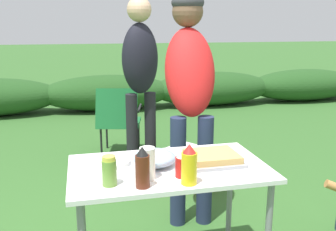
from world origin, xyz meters
TOP-DOWN VIEW (x-y plane):
  - shrub_hedge at (-0.00, 4.83)m, footprint 14.40×0.90m
  - folding_table at (0.00, 0.00)m, footprint 1.10×0.64m
  - food_tray at (0.26, 0.01)m, footprint 0.33×0.28m
  - plate_stack at (-0.30, 0.11)m, footprint 0.20×0.20m
  - mixing_bowl at (-0.07, 0.03)m, footprint 0.24×0.24m
  - paper_cup_stack at (-0.15, -0.14)m, footprint 0.08×0.08m
  - relish_jar at (-0.34, -0.18)m, footprint 0.07×0.07m
  - ketchup_bottle at (0.03, -0.16)m, footprint 0.07×0.07m
  - mustard_bottle at (0.04, -0.25)m, footprint 0.08×0.08m
  - bbq_sauce_bottle at (-0.19, -0.24)m, footprint 0.07×0.07m
  - standing_person_with_beanie at (0.34, 0.77)m, footprint 0.43×0.55m
  - standing_person_in_gray_fleece at (0.12, 1.72)m, footprint 0.41×0.34m
  - camp_chair_green_behind_table at (-0.05, 2.28)m, footprint 0.59×0.68m
  - cooler_box at (0.56, 1.36)m, footprint 0.54×0.58m

SIDE VIEW (x-z plane):
  - cooler_box at x=0.56m, z-range 0.00..0.34m
  - shrub_hedge at x=0.00m, z-range 0.00..0.64m
  - camp_chair_green_behind_table at x=-0.05m, z-range 0.05..0.88m
  - folding_table at x=0.00m, z-range 0.29..1.03m
  - plate_stack at x=-0.30m, z-range 0.74..0.76m
  - food_tray at x=0.26m, z-range 0.74..0.79m
  - mixing_bowl at x=-0.07m, z-range 0.74..0.83m
  - ketchup_bottle at x=0.03m, z-range 0.74..0.87m
  - relish_jar at x=-0.34m, z-range 0.74..0.89m
  - paper_cup_stack at x=-0.15m, z-range 0.74..0.91m
  - mustard_bottle at x=0.04m, z-range 0.73..0.94m
  - bbq_sauce_bottle at x=-0.19m, z-range 0.73..0.94m
  - standing_person_in_gray_fleece at x=0.12m, z-range 0.19..1.96m
  - standing_person_with_beanie at x=0.34m, z-range 0.23..1.97m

